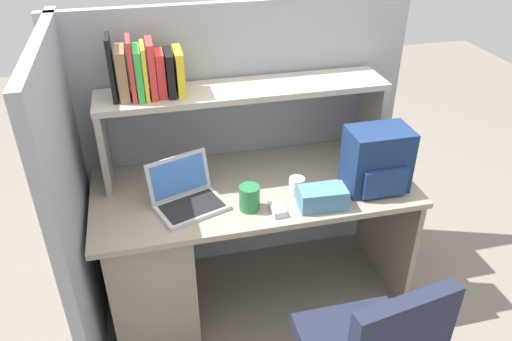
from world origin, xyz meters
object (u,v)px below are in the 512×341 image
at_px(paper_cup, 297,186).
at_px(snack_canister, 249,198).
at_px(laptop, 187,195).
at_px(tissue_box, 322,198).
at_px(backpack, 377,160).
at_px(computer_mouse, 277,209).

relative_size(paper_cup, snack_canister, 0.76).
relative_size(laptop, tissue_box, 1.71).
height_order(laptop, paper_cup, laptop).
bearing_deg(backpack, tissue_box, -162.56).
relative_size(paper_cup, tissue_box, 0.42).
bearing_deg(tissue_box, laptop, 168.29).
height_order(computer_mouse, paper_cup, paper_cup).
bearing_deg(backpack, snack_canister, -176.95).
bearing_deg(tissue_box, backpack, 20.88).
bearing_deg(tissue_box, computer_mouse, -177.96).
relative_size(tissue_box, snack_canister, 1.79).
distance_m(backpack, computer_mouse, 0.55).
distance_m(laptop, snack_canister, 0.30).
xyz_separation_m(tissue_box, snack_canister, (-0.33, 0.06, 0.01)).
bearing_deg(laptop, tissue_box, -15.15).
relative_size(backpack, paper_cup, 3.41).
distance_m(backpack, tissue_box, 0.34).
bearing_deg(computer_mouse, tissue_box, -3.80).
relative_size(computer_mouse, paper_cup, 1.12).
xyz_separation_m(laptop, paper_cup, (0.53, -0.04, -0.00)).
bearing_deg(snack_canister, tissue_box, -10.68).
height_order(laptop, snack_canister, laptop).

